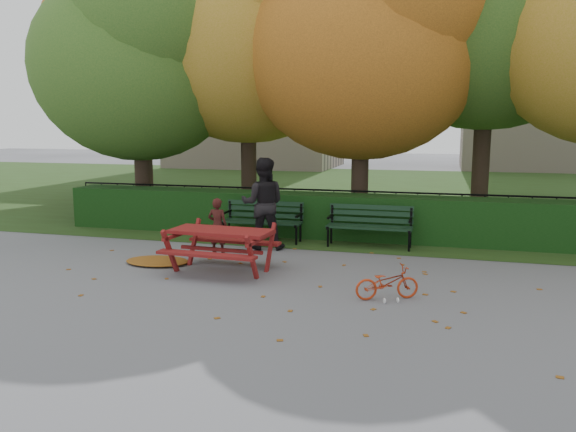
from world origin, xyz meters
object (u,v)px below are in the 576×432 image
(bench_right, at_px, (370,223))
(bicycle, at_px, (387,283))
(picnic_table, at_px, (221,239))
(tree_f, at_px, (147,30))
(tree_b, at_px, (256,18))
(tree_c, at_px, (375,31))
(child, at_px, (218,226))
(tree_a, at_px, (144,50))
(adult, at_px, (263,204))
(bench_left, at_px, (263,218))

(bench_right, relative_size, bicycle, 1.86)
(picnic_table, bearing_deg, tree_f, 128.44)
(tree_b, relative_size, tree_c, 1.10)
(tree_b, distance_m, child, 6.66)
(picnic_table, relative_size, bicycle, 1.90)
(tree_c, xyz_separation_m, child, (-2.61, -3.75, -4.26))
(bench_right, xyz_separation_m, child, (-2.87, -1.49, 0.05))
(tree_c, relative_size, picnic_table, 4.35)
(tree_a, bearing_deg, adult, -32.79)
(tree_b, bearing_deg, bench_left, -69.42)
(tree_b, distance_m, bicycle, 9.45)
(bench_left, distance_m, bench_right, 2.40)
(bench_right, relative_size, adult, 0.94)
(child, relative_size, bicycle, 1.17)
(bench_right, relative_size, picnic_table, 0.98)
(bench_left, bearing_deg, adult, -71.48)
(tree_b, height_order, bench_left, tree_b)
(tree_c, xyz_separation_m, bicycle, (1.00, -5.89, -4.57))
(bench_left, xyz_separation_m, adult, (0.27, -0.80, 0.44))
(tree_b, relative_size, adult, 4.59)
(picnic_table, bearing_deg, tree_a, 133.57)
(adult, bearing_deg, tree_f, -58.71)
(bench_right, distance_m, bicycle, 3.72)
(child, height_order, adult, adult)
(bench_right, distance_m, picnic_table, 3.59)
(tree_f, bearing_deg, bench_right, -33.92)
(tree_b, relative_size, child, 7.74)
(bench_right, bearing_deg, picnic_table, -129.04)
(child, bearing_deg, tree_b, -79.62)
(tree_f, distance_m, picnic_table, 11.45)
(tree_a, bearing_deg, bench_left, -25.76)
(tree_a, bearing_deg, bicycle, -38.11)
(tree_a, distance_m, child, 6.21)
(tree_c, xyz_separation_m, bench_left, (-2.13, -2.26, -4.30))
(tree_f, distance_m, bicycle, 13.93)
(tree_b, xyz_separation_m, bench_left, (1.14, -3.04, -4.88))
(tree_c, xyz_separation_m, bench_right, (0.27, -2.26, -4.30))
(bench_right, bearing_deg, tree_c, 96.70)
(tree_b, xyz_separation_m, tree_c, (3.28, -0.78, -0.58))
(child, relative_size, adult, 0.59)
(tree_c, relative_size, child, 7.04)
(tree_a, height_order, bicycle, tree_a)
(bench_left, bearing_deg, picnic_table, -87.20)
(bench_right, distance_m, child, 3.24)
(bicycle, bearing_deg, tree_f, 19.59)
(bench_right, height_order, picnic_table, bench_right)
(child, bearing_deg, bench_right, -150.67)
(bench_left, bearing_deg, tree_b, 110.58)
(tree_a, bearing_deg, child, -44.56)
(tree_c, height_order, bench_right, tree_c)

